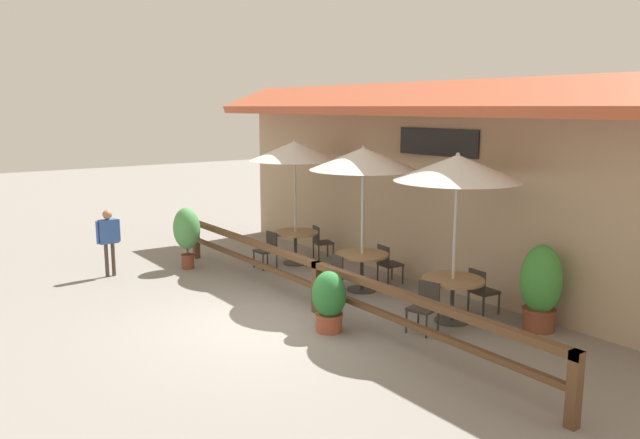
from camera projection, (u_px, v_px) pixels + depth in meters
name	position (u px, v px, depth m)	size (l,w,h in m)	color
ground_plane	(267.00, 324.00, 10.78)	(60.00, 60.00, 0.00)	gray
building_facade	(438.00, 183.00, 12.75)	(14.28, 1.49, 4.23)	tan
patio_railing	(317.00, 276.00, 11.26)	(10.40, 0.14, 0.95)	brown
patio_umbrella_near	(295.00, 151.00, 14.46)	(2.14, 2.14, 2.95)	#B7B2A8
dining_table_near	(295.00, 238.00, 14.82)	(1.08, 1.08, 0.78)	olive
chair_near_streetside	(267.00, 248.00, 14.48)	(0.45, 0.45, 0.83)	#332D28
chair_near_wallside	(321.00, 241.00, 15.28)	(0.51, 0.51, 0.83)	#332D28
patio_umbrella_middle	(363.00, 159.00, 12.27)	(2.14, 2.14, 2.95)	#B7B2A8
dining_table_middle	(362.00, 261.00, 12.63)	(1.08, 1.08, 0.78)	olive
chair_middle_streetside	(332.00, 275.00, 12.21)	(0.46, 0.46, 0.83)	#332D28
chair_middle_wallside	(388.00, 262.00, 13.17)	(0.46, 0.46, 0.83)	#332D28
patio_umbrella_far	(457.00, 168.00, 10.42)	(2.14, 2.14, 2.95)	#B7B2A8
dining_table_far	(453.00, 287.00, 10.79)	(1.08, 1.08, 0.78)	olive
chair_far_streetside	(425.00, 305.00, 10.34)	(0.51, 0.51, 0.83)	#332D28
chair_far_wallside	(481.00, 289.00, 11.22)	(0.46, 0.46, 0.83)	#332D28
potted_plant_tall_tropical	(329.00, 300.00, 10.34)	(0.61, 0.55, 1.03)	#9E4C33
potted_plant_corner_fern	(187.00, 231.00, 14.32)	(0.67, 0.60, 1.43)	brown
potted_plant_entrance_palm	(541.00, 287.00, 10.36)	(0.70, 0.63, 1.46)	brown
pedestrian	(108.00, 234.00, 13.65)	(0.20, 0.53, 1.49)	#42382D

